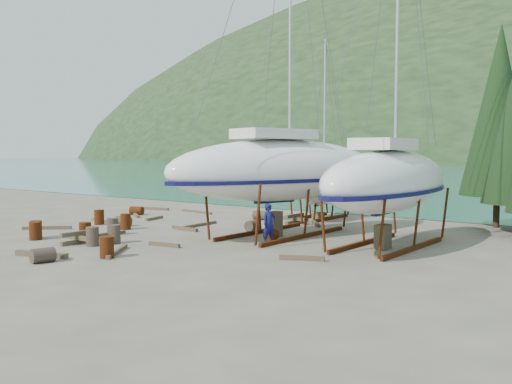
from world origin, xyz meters
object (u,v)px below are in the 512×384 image
Objects in this scene: large_sailboat_far at (389,180)px; small_sailboat_shore at (321,189)px; large_sailboat_near at (282,169)px; worker at (269,224)px.

large_sailboat_far reaches higher than small_sailboat_shore.
large_sailboat_near is at bearing 175.42° from large_sailboat_far.
small_sailboat_shore is 6.04× the size of worker.
small_sailboat_shore is at bearing 33.07° from worker.
large_sailboat_near is 3.77m from worker.
large_sailboat_near is 1.84× the size of small_sailboat_shore.
worker is at bearing -51.63° from large_sailboat_near.
large_sailboat_near is 5.94m from large_sailboat_far.
worker is at bearing -155.81° from large_sailboat_far.
large_sailboat_near reaches higher than large_sailboat_far.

